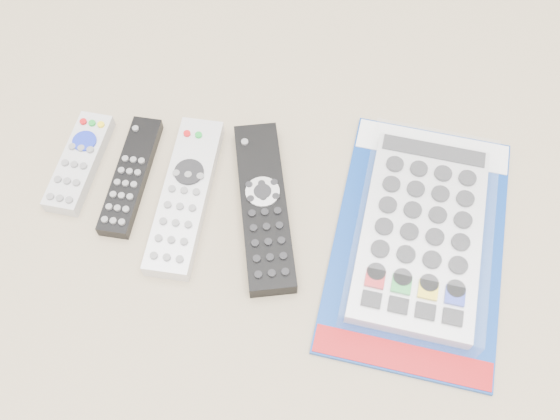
# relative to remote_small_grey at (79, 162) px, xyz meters

# --- Properties ---
(remote_small_grey) EXTENTS (0.06, 0.15, 0.02)m
(remote_small_grey) POSITION_rel_remote_small_grey_xyz_m (0.00, 0.00, 0.00)
(remote_small_grey) COLOR #B7B7B9
(remote_small_grey) RESTS_ON ground
(remote_slim_black) EXTENTS (0.05, 0.17, 0.02)m
(remote_slim_black) POSITION_rel_remote_small_grey_xyz_m (0.07, -0.01, -0.00)
(remote_slim_black) COLOR black
(remote_slim_black) RESTS_ON ground
(remote_silver_dvd) EXTENTS (0.07, 0.22, 0.02)m
(remote_silver_dvd) POSITION_rel_remote_small_grey_xyz_m (0.14, -0.04, 0.00)
(remote_silver_dvd) COLOR silver
(remote_silver_dvd) RESTS_ON ground
(remote_large_black) EXTENTS (0.10, 0.23, 0.02)m
(remote_large_black) POSITION_rel_remote_small_grey_xyz_m (0.24, -0.04, 0.00)
(remote_large_black) COLOR black
(remote_large_black) RESTS_ON ground
(jumbo_remote_packaged) EXTENTS (0.24, 0.35, 0.04)m
(jumbo_remote_packaged) POSITION_rel_remote_small_grey_xyz_m (0.42, -0.07, 0.01)
(jumbo_remote_packaged) COLOR navy
(jumbo_remote_packaged) RESTS_ON ground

